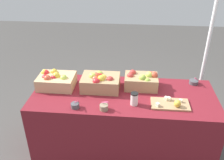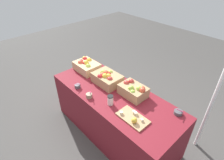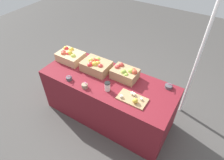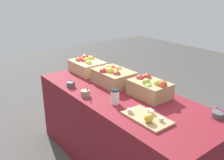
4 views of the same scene
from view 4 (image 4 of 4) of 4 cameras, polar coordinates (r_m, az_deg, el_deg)
The scene contains 9 objects.
table at distance 2.43m, azimuth 2.35°, elevation -11.29°, with size 1.90×0.76×0.74m, color maroon.
apple_crate_left at distance 2.84m, azimuth -5.79°, elevation 3.38°, with size 0.39×0.29×0.18m.
apple_crate_middle at distance 2.46m, azimuth 0.26°, elevation 0.90°, with size 0.40×0.29×0.19m.
apple_crate_right at distance 2.21m, azimuth 8.77°, elevation -1.75°, with size 0.35×0.25×0.19m.
cutting_board_front at distance 1.85m, azimuth 8.02°, elevation -8.49°, with size 0.37×0.20×0.08m.
sample_bowl_near at distance 2.45m, azimuth -9.39°, elevation -0.98°, with size 0.08×0.08×0.09m.
sample_bowl_mid at distance 2.02m, azimuth 23.16°, elevation -7.28°, with size 0.10×0.10×0.10m.
sample_bowl_far at distance 2.22m, azimuth -6.11°, elevation -3.01°, with size 0.09×0.08×0.10m.
coffee_cup at distance 2.05m, azimuth 0.70°, elevation -3.80°, with size 0.07×0.07×0.13m.
Camera 4 is at (1.58, -1.34, 1.64)m, focal length 40.02 mm.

